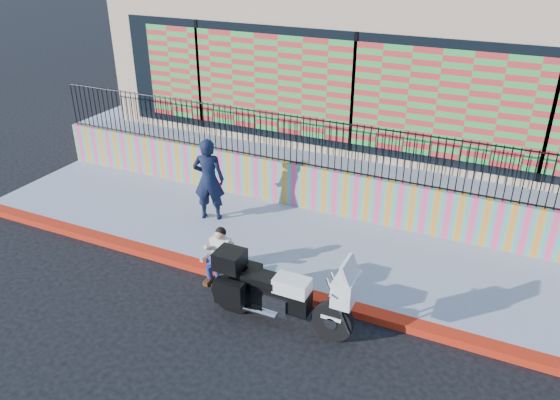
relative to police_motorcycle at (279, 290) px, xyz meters
The scene contains 10 objects.
ground 1.16m from the police_motorcycle, 118.12° to the left, with size 90.00×90.00×0.00m, color black.
red_curb 1.11m from the police_motorcycle, 118.12° to the left, with size 16.00×0.30×0.15m, color red.
sidewalk 2.58m from the police_motorcycle, 100.08° to the left, with size 16.00×3.00×0.15m, color #9197AE.
mural_wall 4.10m from the police_motorcycle, 96.16° to the left, with size 16.00×0.20×1.10m, color #FF4376.
metal_fence 4.26m from the police_motorcycle, 96.16° to the left, with size 15.80×0.04×1.20m, color black, non-canonical shape.
elevated_platform 9.18m from the police_motorcycle, 92.74° to the left, with size 16.00×10.00×1.25m, color #9197AE.
storefront_building 9.32m from the police_motorcycle, 92.81° to the left, with size 14.00×8.06×4.00m.
police_motorcycle is the anchor object (origin of this frame).
police_officer 4.02m from the police_motorcycle, 139.03° to the left, with size 0.72×0.47×1.97m, color black.
seated_man 1.83m from the police_motorcycle, 156.21° to the left, with size 0.54×0.71×1.06m.
Camera 1 is at (3.76, -7.79, 6.30)m, focal length 35.00 mm.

